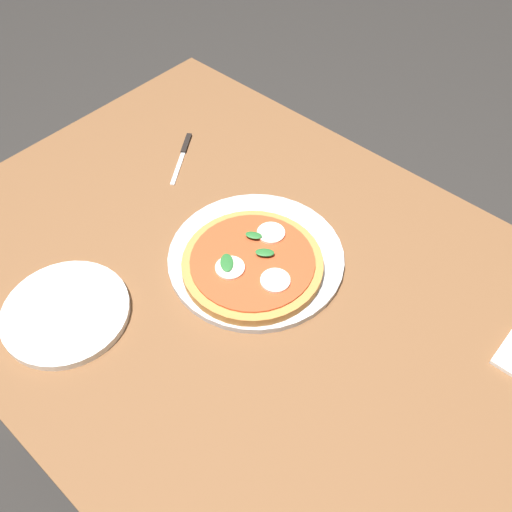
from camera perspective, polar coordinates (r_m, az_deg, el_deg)
The scene contains 6 objects.
ground_plane at distance 1.65m, azimuth -0.86°, elevation -17.99°, with size 6.00×6.00×0.00m, color #2D2B28.
dining_table at distance 1.10m, azimuth -1.24°, elevation -5.57°, with size 1.18×0.87×0.74m.
serving_tray at distance 1.03m, azimuth 0.00°, elevation -0.14°, with size 0.32×0.32×0.01m, color silver.
pizza at distance 0.99m, azimuth -0.35°, elevation -0.79°, with size 0.25×0.25×0.03m.
plate_white at distance 1.00m, azimuth -18.62°, elevation -5.41°, with size 0.21×0.21×0.01m, color white.
knife at distance 1.25m, azimuth -7.33°, elevation 10.36°, with size 0.10×0.14×0.01m.
Camera 1 is at (0.43, -0.45, 1.53)m, focal length 39.70 mm.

